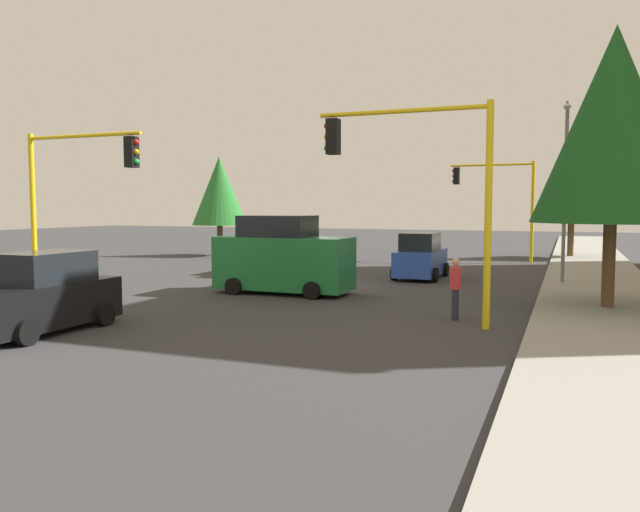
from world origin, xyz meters
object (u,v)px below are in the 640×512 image
(traffic_signal_near_left, at_px, (418,170))
(pedestrian_crossing, at_px, (456,287))
(traffic_signal_near_right, at_px, (74,181))
(street_lamp_curbside, at_px, (565,173))
(tree_opposite_side, at_px, (219,191))
(car_blue, at_px, (421,258))
(car_orange, at_px, (269,254))
(tree_roadside_far, at_px, (573,178))
(delivery_van_green, at_px, (283,257))
(tree_roadside_near, at_px, (614,125))
(car_black, at_px, (41,296))
(traffic_signal_far_left, at_px, (498,191))

(traffic_signal_near_left, xyz_separation_m, pedestrian_crossing, (-1.04, 0.85, -3.13))
(traffic_signal_near_right, xyz_separation_m, pedestrian_crossing, (-1.04, 12.22, -3.00))
(street_lamp_curbside, height_order, tree_opposite_side, street_lamp_curbside)
(car_blue, xyz_separation_m, car_orange, (0.68, -6.94, 0.00))
(traffic_signal_near_left, height_order, tree_roadside_far, tree_roadside_far)
(street_lamp_curbside, relative_size, pedestrian_crossing, 4.12)
(car_blue, bearing_deg, tree_roadside_far, 156.15)
(delivery_van_green, bearing_deg, tree_roadside_near, 90.00)
(tree_roadside_near, distance_m, tree_opposite_side, 25.69)
(traffic_signal_near_left, relative_size, pedestrian_crossing, 3.36)
(car_black, bearing_deg, tree_roadside_far, 156.91)
(tree_roadside_far, bearing_deg, car_orange, -42.22)
(tree_opposite_side, relative_size, pedestrian_crossing, 3.65)
(tree_opposite_side, bearing_deg, traffic_signal_far_left, 96.84)
(car_black, bearing_deg, traffic_signal_near_right, -145.74)
(traffic_signal_near_left, xyz_separation_m, delivery_van_green, (-4.00, -5.75, -2.76))
(traffic_signal_far_left, xyz_separation_m, tree_roadside_far, (-4.00, 3.82, 0.82))
(traffic_signal_near_left, relative_size, car_black, 1.41)
(car_blue, height_order, car_orange, same)
(traffic_signal_near_left, height_order, traffic_signal_near_right, traffic_signal_near_left)
(traffic_signal_far_left, xyz_separation_m, tree_roadside_near, (16.00, 4.82, 1.50))
(traffic_signal_near_left, relative_size, tree_roadside_near, 0.69)
(street_lamp_curbside, distance_m, tree_roadside_far, 14.40)
(traffic_signal_near_right, bearing_deg, pedestrian_crossing, 94.87)
(pedestrian_crossing, bearing_deg, car_orange, -130.94)
(street_lamp_curbside, distance_m, car_orange, 13.12)
(tree_roadside_far, height_order, pedestrian_crossing, tree_roadside_far)
(tree_roadside_near, bearing_deg, tree_opposite_side, -123.07)
(car_black, xyz_separation_m, pedestrian_crossing, (-5.50, 9.18, 0.01))
(delivery_van_green, relative_size, pedestrian_crossing, 2.82)
(tree_roadside_near, height_order, tree_opposite_side, tree_roadside_near)
(traffic_signal_near_left, distance_m, delivery_van_green, 7.53)
(tree_roadside_far, distance_m, delivery_van_green, 22.43)
(car_blue, relative_size, car_black, 0.93)
(traffic_signal_far_left, bearing_deg, car_orange, -41.63)
(tree_opposite_side, xyz_separation_m, delivery_van_green, (14.00, 10.95, -2.77))
(tree_opposite_side, bearing_deg, street_lamp_curbside, 67.45)
(tree_roadside_far, height_order, tree_opposite_side, tree_roadside_far)
(traffic_signal_near_left, height_order, delivery_van_green, traffic_signal_near_left)
(delivery_van_green, xyz_separation_m, car_black, (8.46, -2.59, -0.39))
(traffic_signal_far_left, height_order, tree_roadside_near, tree_roadside_near)
(street_lamp_curbside, relative_size, car_orange, 1.77)
(tree_opposite_side, distance_m, car_orange, 11.63)
(car_orange, bearing_deg, car_blue, 95.58)
(traffic_signal_near_right, relative_size, tree_roadside_near, 0.67)
(car_orange, bearing_deg, car_black, 3.32)
(tree_opposite_side, relative_size, car_black, 1.53)
(traffic_signal_near_right, distance_m, pedestrian_crossing, 12.63)
(car_blue, bearing_deg, tree_roadside_near, 47.61)
(traffic_signal_near_right, bearing_deg, car_orange, 167.16)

